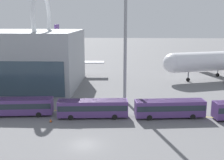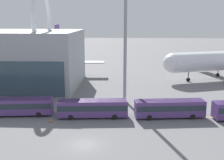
{
  "view_description": "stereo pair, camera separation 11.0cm",
  "coord_description": "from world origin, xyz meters",
  "px_view_note": "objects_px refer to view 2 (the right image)",
  "views": [
    {
      "loc": [
        5.76,
        -37.83,
        18.19
      ],
      "look_at": [
        2.81,
        25.72,
        4.0
      ],
      "focal_mm": 45.0,
      "sensor_mm": 36.0,
      "label": 1
    },
    {
      "loc": [
        5.87,
        -37.82,
        18.19
      ],
      "look_at": [
        2.81,
        25.72,
        4.0
      ],
      "focal_mm": 45.0,
      "sensor_mm": 36.0,
      "label": 2
    }
  ],
  "objects_px": {
    "shuttle_bus_3": "(170,107)",
    "airliner_at_gate_far": "(50,60)",
    "shuttle_bus_1": "(18,105)",
    "shuttle_bus_2": "(93,107)",
    "traffic_cone_0": "(51,120)",
    "floodlight_mast": "(125,21)",
    "airliner_parked_remote": "(223,61)"
  },
  "relations": [
    {
      "from": "shuttle_bus_1",
      "to": "airliner_at_gate_far",
      "type": "bearing_deg",
      "value": 89.27
    },
    {
      "from": "shuttle_bus_1",
      "to": "shuttle_bus_2",
      "type": "xyz_separation_m",
      "value": [
        14.22,
        -0.46,
        0.0
      ]
    },
    {
      "from": "airliner_parked_remote",
      "to": "shuttle_bus_3",
      "type": "distance_m",
      "value": 40.15
    },
    {
      "from": "airliner_at_gate_far",
      "to": "shuttle_bus_1",
      "type": "bearing_deg",
      "value": 2.24
    },
    {
      "from": "floodlight_mast",
      "to": "traffic_cone_0",
      "type": "xyz_separation_m",
      "value": [
        -13.14,
        -13.57,
        -17.14
      ]
    },
    {
      "from": "airliner_at_gate_far",
      "to": "floodlight_mast",
      "type": "bearing_deg",
      "value": 39.21
    },
    {
      "from": "shuttle_bus_3",
      "to": "airliner_at_gate_far",
      "type": "bearing_deg",
      "value": 125.1
    },
    {
      "from": "shuttle_bus_2",
      "to": "airliner_at_gate_far",
      "type": "bearing_deg",
      "value": 110.93
    },
    {
      "from": "floodlight_mast",
      "to": "shuttle_bus_1",
      "type": "bearing_deg",
      "value": -152.76
    },
    {
      "from": "shuttle_bus_2",
      "to": "traffic_cone_0",
      "type": "distance_m",
      "value": 7.93
    },
    {
      "from": "airliner_at_gate_far",
      "to": "shuttle_bus_3",
      "type": "distance_m",
      "value": 48.1
    },
    {
      "from": "shuttle_bus_1",
      "to": "shuttle_bus_2",
      "type": "height_order",
      "value": "same"
    },
    {
      "from": "shuttle_bus_2",
      "to": "floodlight_mast",
      "type": "xyz_separation_m",
      "value": [
        5.89,
        10.82,
        15.51
      ]
    },
    {
      "from": "shuttle_bus_2",
      "to": "traffic_cone_0",
      "type": "height_order",
      "value": "shuttle_bus_2"
    },
    {
      "from": "shuttle_bus_3",
      "to": "traffic_cone_0",
      "type": "distance_m",
      "value": 21.81
    },
    {
      "from": "traffic_cone_0",
      "to": "airliner_at_gate_far",
      "type": "bearing_deg",
      "value": 104.57
    },
    {
      "from": "airliner_parked_remote",
      "to": "floodlight_mast",
      "type": "distance_m",
      "value": 39.57
    },
    {
      "from": "airliner_at_gate_far",
      "to": "shuttle_bus_2",
      "type": "height_order",
      "value": "airliner_at_gate_far"
    },
    {
      "from": "airliner_parked_remote",
      "to": "shuttle_bus_1",
      "type": "bearing_deg",
      "value": 17.11
    },
    {
      "from": "shuttle_bus_3",
      "to": "traffic_cone_0",
      "type": "bearing_deg",
      "value": -177.27
    },
    {
      "from": "shuttle_bus_1",
      "to": "shuttle_bus_3",
      "type": "xyz_separation_m",
      "value": [
        28.45,
        0.19,
        0.0
      ]
    },
    {
      "from": "airliner_at_gate_far",
      "to": "traffic_cone_0",
      "type": "distance_m",
      "value": 41.03
    },
    {
      "from": "airliner_at_gate_far",
      "to": "floodlight_mast",
      "type": "xyz_separation_m",
      "value": [
        23.38,
        -25.84,
        12.14
      ]
    },
    {
      "from": "airliner_at_gate_far",
      "to": "shuttle_bus_3",
      "type": "relative_size",
      "value": 2.69
    },
    {
      "from": "shuttle_bus_1",
      "to": "shuttle_bus_3",
      "type": "relative_size",
      "value": 1.0
    },
    {
      "from": "airliner_parked_remote",
      "to": "shuttle_bus_3",
      "type": "height_order",
      "value": "airliner_parked_remote"
    },
    {
      "from": "airliner_at_gate_far",
      "to": "traffic_cone_0",
      "type": "xyz_separation_m",
      "value": [
        10.24,
        -39.41,
        -5.0
      ]
    },
    {
      "from": "shuttle_bus_2",
      "to": "shuttle_bus_1",
      "type": "bearing_deg",
      "value": 173.56
    },
    {
      "from": "shuttle_bus_3",
      "to": "shuttle_bus_1",
      "type": "bearing_deg",
      "value": 174.11
    },
    {
      "from": "shuttle_bus_1",
      "to": "floodlight_mast",
      "type": "distance_m",
      "value": 27.42
    },
    {
      "from": "airliner_parked_remote",
      "to": "shuttle_bus_3",
      "type": "relative_size",
      "value": 2.82
    },
    {
      "from": "airliner_at_gate_far",
      "to": "airliner_parked_remote",
      "type": "xyz_separation_m",
      "value": [
        52.59,
        -1.91,
        0.34
      ]
    }
  ]
}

